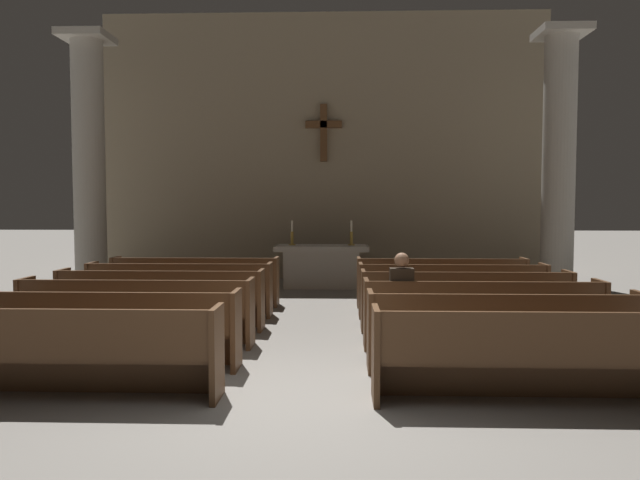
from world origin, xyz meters
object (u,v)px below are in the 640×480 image
object	(u,v)px
pew_right_row_5	(452,291)
altar	(322,265)
pew_left_row_5	(180,289)
candlestick_right	(351,238)
pew_right_row_3	(482,314)
pew_right_row_6	(441,282)
pew_right_row_1	(536,356)
pew_left_row_3	(137,312)
pew_left_row_2	(105,329)
candlestick_left	(292,237)
pew_left_row_6	(196,281)
pew_right_row_4	(465,301)
pew_left_row_1	(62,352)
lone_worshipper	(401,298)
column_right_second	(559,166)
pew_left_row_4	(161,299)
pew_right_row_2	(505,332)
column_left_second	(89,167)

from	to	relation	value
pew_right_row_5	altar	bearing A→B (deg)	122.55
pew_left_row_5	candlestick_right	world-z (taller)	candlestick_right
pew_left_row_5	candlestick_right	bearing A→B (deg)	50.43
pew_right_row_3	pew_right_row_6	size ratio (longest dim) A/B	1.00
pew_right_row_1	altar	world-z (taller)	altar
pew_left_row_3	candlestick_right	distance (m)	6.76
pew_right_row_6	pew_left_row_2	bearing A→B (deg)	-136.60
pew_right_row_6	pew_right_row_5	bearing A→B (deg)	-90.00
pew_left_row_2	candlestick_left	world-z (taller)	candlestick_left
pew_left_row_6	pew_right_row_4	xyz separation A→B (m)	(4.76, -2.25, 0.00)
pew_left_row_1	pew_left_row_2	world-z (taller)	same
pew_left_row_2	pew_right_row_6	xyz separation A→B (m)	(4.76, 4.50, 0.00)
pew_left_row_2	pew_right_row_1	bearing A→B (deg)	-13.30
pew_right_row_3	pew_right_row_5	size ratio (longest dim) A/B	1.00
pew_left_row_5	pew_right_row_3	distance (m)	5.26
pew_left_row_1	pew_left_row_2	distance (m)	1.12
pew_right_row_5	pew_right_row_6	distance (m)	1.12
pew_left_row_5	lone_worshipper	bearing A→B (deg)	-31.19
column_right_second	lone_worshipper	xyz separation A→B (m)	(-3.98, -5.28, -2.12)
pew_right_row_1	column_right_second	xyz separation A→B (m)	(2.87, 7.57, 2.34)
pew_right_row_1	candlestick_right	size ratio (longest dim) A/B	5.51
pew_right_row_1	pew_left_row_4	bearing A→B (deg)	144.65
pew_right_row_4	pew_left_row_6	bearing A→B (deg)	154.69
pew_right_row_1	pew_right_row_2	size ratio (longest dim) A/B	1.00
pew_left_row_5	candlestick_right	distance (m)	4.88
pew_left_row_6	pew_right_row_2	world-z (taller)	same
pew_left_row_6	pew_right_row_2	xyz separation A→B (m)	(4.76, -4.50, 0.00)
pew_left_row_5	pew_right_row_1	bearing A→B (deg)	-43.40
pew_right_row_2	altar	bearing A→B (deg)	108.52
column_left_second	candlestick_left	xyz separation A→B (m)	(4.55, 0.65, -1.62)
altar	column_right_second	bearing A→B (deg)	-7.10
pew_right_row_4	candlestick_right	size ratio (longest dim) A/B	5.51
pew_left_row_5	pew_right_row_6	size ratio (longest dim) A/B	1.00
column_right_second	altar	distance (m)	5.76
pew_right_row_4	altar	distance (m)	5.40
pew_left_row_2	altar	size ratio (longest dim) A/B	1.46
column_right_second	lone_worshipper	size ratio (longest dim) A/B	4.39
pew_left_row_1	candlestick_right	xyz separation A→B (m)	(3.08, 8.22, 0.71)
column_left_second	altar	xyz separation A→B (m)	(5.25, 0.65, -2.28)
lone_worshipper	pew_right_row_1	bearing A→B (deg)	-64.24
pew_left_row_3	pew_left_row_5	distance (m)	2.25
pew_left_row_2	candlestick_right	distance (m)	7.77
pew_left_row_3	altar	world-z (taller)	altar
pew_left_row_3	pew_right_row_1	world-z (taller)	same
pew_left_row_1	altar	size ratio (longest dim) A/B	1.46
pew_right_row_4	column_right_second	size ratio (longest dim) A/B	0.56
pew_right_row_2	pew_right_row_4	xyz separation A→B (m)	(0.00, 2.25, 0.00)
pew_left_row_2	column_right_second	size ratio (longest dim) A/B	0.56
pew_left_row_4	lone_worshipper	distance (m)	3.82
pew_left_row_1	pew_left_row_5	distance (m)	4.50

